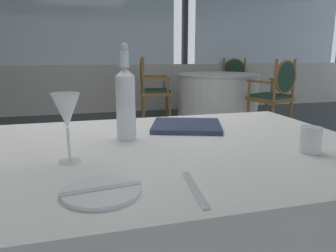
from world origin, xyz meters
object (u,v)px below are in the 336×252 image
(side_plate, at_px, (101,191))
(water_bottle, at_px, (125,101))
(water_tumbler, at_px, (311,140))
(dining_chair_1_1, at_px, (150,84))
(menu_book, at_px, (187,126))
(dining_chair_1_2, at_px, (276,90))
(wine_glass, at_px, (66,112))
(dining_chair_1_0, at_px, (232,79))

(side_plate, relative_size, water_bottle, 0.52)
(water_tumbler, distance_m, dining_chair_1_1, 4.08)
(dining_chair_1_1, bearing_deg, water_tumbler, -86.13)
(side_plate, height_order, water_tumbler, water_tumbler)
(menu_book, bearing_deg, water_tumbler, -38.44)
(side_plate, relative_size, dining_chair_1_1, 0.18)
(side_plate, distance_m, dining_chair_1_2, 3.91)
(water_bottle, bearing_deg, dining_chair_1_1, 76.66)
(dining_chair_1_2, bearing_deg, menu_book, 118.27)
(wine_glass, distance_m, dining_chair_1_1, 4.11)
(dining_chair_1_2, bearing_deg, water_bottle, 115.95)
(water_tumbler, bearing_deg, dining_chair_1_0, 66.25)
(water_bottle, bearing_deg, dining_chair_1_0, 59.16)
(dining_chair_1_2, bearing_deg, dining_chair_1_0, -29.94)
(water_bottle, bearing_deg, dining_chair_1_2, 47.35)
(wine_glass, bearing_deg, dining_chair_1_2, 47.42)
(side_plate, bearing_deg, dining_chair_1_0, 60.52)
(dining_chair_1_1, bearing_deg, menu_book, -90.95)
(water_bottle, distance_m, wine_glass, 0.30)
(side_plate, bearing_deg, water_bottle, 75.26)
(side_plate, relative_size, water_tumbler, 2.15)
(water_tumbler, distance_m, dining_chair_1_0, 5.18)
(wine_glass, height_order, dining_chair_1_1, dining_chair_1_1)
(menu_book, bearing_deg, dining_chair_1_2, 68.88)
(water_bottle, relative_size, dining_chair_1_2, 0.36)
(menu_book, relative_size, dining_chair_1_1, 0.29)
(wine_glass, bearing_deg, water_tumbler, -8.16)
(water_bottle, distance_m, menu_book, 0.32)
(dining_chair_1_2, bearing_deg, side_plate, 119.25)
(menu_book, bearing_deg, dining_chair_1_0, 80.49)
(menu_book, bearing_deg, side_plate, -105.62)
(side_plate, distance_m, dining_chair_1_0, 5.60)
(side_plate, bearing_deg, menu_book, 55.17)
(water_tumbler, distance_m, dining_chair_1_2, 3.41)
(water_tumbler, bearing_deg, side_plate, -168.45)
(menu_book, height_order, dining_chair_1_0, dining_chair_1_0)
(wine_glass, xyz_separation_m, dining_chair_1_0, (2.83, 4.63, -0.31))
(water_bottle, height_order, wine_glass, water_bottle)
(side_plate, distance_m, menu_book, 0.69)
(menu_book, distance_m, dining_chair_1_1, 3.68)
(dining_chair_1_1, bearing_deg, wine_glass, -96.71)
(water_tumbler, xyz_separation_m, dining_chair_1_1, (0.34, 4.06, -0.20))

